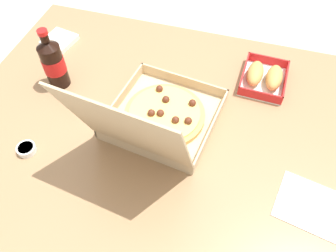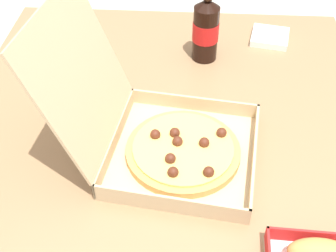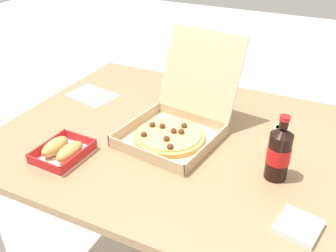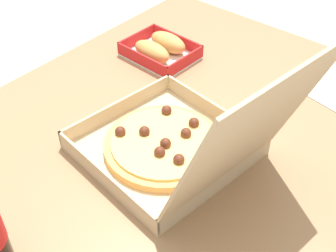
# 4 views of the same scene
# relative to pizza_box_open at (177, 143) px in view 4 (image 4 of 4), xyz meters

# --- Properties ---
(dining_table) EXTENTS (1.31, 1.05, 0.74)m
(dining_table) POSITION_rel_pizza_box_open_xyz_m (0.00, 0.00, -0.12)
(dining_table) COLOR #997551
(dining_table) RESTS_ON ground_plane
(pizza_box_open) EXTENTS (0.38, 0.48, 0.35)m
(pizza_box_open) POSITION_rel_pizza_box_open_xyz_m (0.00, 0.00, 0.00)
(pizza_box_open) COLOR tan
(pizza_box_open) RESTS_ON dining_table
(bread_side_box) EXTENTS (0.16, 0.20, 0.06)m
(bread_side_box) POSITION_rel_pizza_box_open_xyz_m (-0.29, -0.30, -0.03)
(bread_side_box) COLOR white
(bread_side_box) RESTS_ON dining_table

